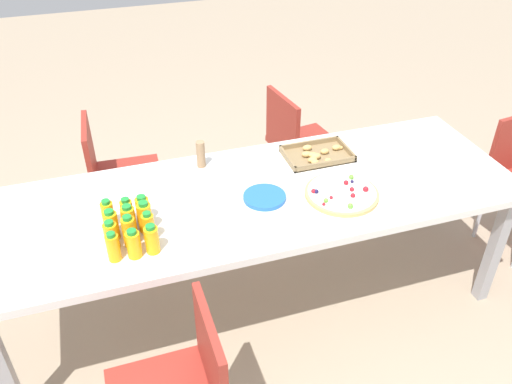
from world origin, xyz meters
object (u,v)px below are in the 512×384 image
Objects in this scene: juice_bottle_11 at (143,209)px; napkin_stack at (423,146)px; juice_bottle_10 at (127,212)px; chair_far_right at (297,140)px; juice_bottle_4 at (129,231)px; juice_bottle_5 at (149,227)px; juice_bottle_9 at (108,214)px; cardboard_tube at (201,154)px; party_table at (256,203)px; juice_bottle_0 at (113,247)px; juice_bottle_2 at (152,239)px; juice_bottle_8 at (145,217)px; juice_bottle_6 at (111,225)px; juice_bottle_7 at (129,221)px; snack_tray at (317,155)px; juice_bottle_1 at (134,244)px; chair_far_left at (114,172)px; fruit_pizza at (342,193)px; plate_stack at (265,197)px; juice_bottle_3 at (111,236)px.

napkin_stack is (1.55, 0.18, -0.06)m from juice_bottle_11.
juice_bottle_10 is 1.03× the size of juice_bottle_11.
juice_bottle_4 is (-1.16, -1.00, 0.31)m from chair_far_right.
juice_bottle_10 is at bearing 117.37° from juice_bottle_5.
juice_bottle_9 is 0.96× the size of cardboard_tube.
party_table is at bearing 17.60° from juice_bottle_4.
party_table is 0.39m from cardboard_tube.
juice_bottle_2 is at bearing 0.18° from juice_bottle_0.
juice_bottle_8 reaches higher than juice_bottle_0.
juice_bottle_6 is 0.07m from juice_bottle_7.
juice_bottle_6 reaches higher than snack_tray.
napkin_stack is at bearing 11.46° from juice_bottle_4.
chair_far_right is (0.55, 0.81, -0.18)m from party_table.
juice_bottle_1 is at bearing -106.97° from juice_bottle_11.
juice_bottle_1 reaches higher than chair_far_left.
snack_tray is at bearing 21.93° from juice_bottle_4.
juice_bottle_1 is 0.93× the size of juice_bottle_6.
juice_bottle_1 is at bearing -165.91° from napkin_stack.
juice_bottle_4 reaches higher than juice_bottle_11.
juice_bottle_11 is at bearing 91.82° from juice_bottle_5.
juice_bottle_2 is 1.06m from snack_tray.
juice_bottle_1 reaches higher than snack_tray.
juice_bottle_9 reaches higher than juice_bottle_11.
juice_bottle_4 reaches higher than juice_bottle_0.
chair_far_right reaches higher than napkin_stack.
cardboard_tube is at bearing 51.47° from juice_bottle_8.
juice_bottle_10 reaches higher than napkin_stack.
fruit_pizza is at bearing -1.66° from juice_bottle_8.
juice_bottle_4 is at bearing -129.47° from cardboard_tube.
juice_bottle_5 is at bearing 47.69° from juice_bottle_1.
snack_tray is at bearing 27.13° from juice_bottle_2.
juice_bottle_8 reaches higher than chair_far_right.
juice_bottle_2 is 1.03× the size of juice_bottle_11.
plate_stack is at bearing 18.76° from juice_bottle_1.
juice_bottle_0 is at bearing -57.46° from chair_far_right.
juice_bottle_3 reaches higher than fruit_pizza.
cardboard_tube is (-0.22, 0.37, 0.06)m from plate_stack.
juice_bottle_2 is at bearing -152.87° from snack_tray.
party_table is 19.29× the size of juice_bottle_1.
juice_bottle_10 is (0.00, 0.07, -0.01)m from juice_bottle_7.
chair_far_left is 1.03m from juice_bottle_5.
juice_bottle_6 is 1.00× the size of cardboard_tube.
juice_bottle_2 reaches higher than fruit_pizza.
cardboard_tube is (0.49, 0.44, 0.00)m from juice_bottle_6.
napkin_stack is at bearing 6.66° from juice_bottle_11.
party_table is 18.97× the size of juice_bottle_0.
juice_bottle_8 reaches higher than juice_bottle_11.
snack_tray is (1.02, 0.27, -0.05)m from juice_bottle_10.
cardboard_tube reaches higher than juice_bottle_3.
juice_bottle_0 is 0.99× the size of juice_bottle_3.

